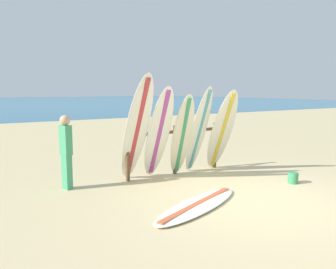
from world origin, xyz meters
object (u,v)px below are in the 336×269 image
object	(u,v)px
surfboard_leaning_left	(159,133)
surfboard_lying_on_sand	(198,205)
surfboard_leaning_center	(199,130)
sand_bucket	(293,178)
surfboard_rack	(175,143)
surfboard_leaning_center_left	(182,136)
beachgoer_standing	(66,149)
surfboard_leaning_center_right	(222,131)
surfboard_leaning_far_left	(137,129)

from	to	relation	value
surfboard_leaning_left	surfboard_lying_on_sand	world-z (taller)	surfboard_leaning_left
surfboard_leaning_center	sand_bucket	xyz separation A→B (m)	(1.19, -1.76, -0.92)
surfboard_rack	surfboard_leaning_center_left	distance (m)	0.43
beachgoer_standing	surfboard_lying_on_sand	bearing A→B (deg)	-54.37
surfboard_leaning_center_right	beachgoer_standing	distance (m)	3.62
surfboard_rack	surfboard_leaning_center_right	world-z (taller)	surfboard_leaning_center_right
surfboard_lying_on_sand	surfboard_leaning_far_left	bearing A→B (deg)	96.29
surfboard_leaning_left	surfboard_lying_on_sand	bearing A→B (deg)	-99.85
surfboard_leaning_left	sand_bucket	xyz separation A→B (m)	(2.28, -1.77, -0.92)
surfboard_leaning_center	surfboard_lying_on_sand	size ratio (longest dim) A/B	0.87
surfboard_leaning_center_right	sand_bucket	world-z (taller)	surfboard_leaning_center_right
surfboard_leaning_far_left	sand_bucket	world-z (taller)	surfboard_leaning_far_left
surfboard_rack	surfboard_leaning_center_right	size ratio (longest dim) A/B	1.27
surfboard_leaning_center	surfboard_lying_on_sand	xyz separation A→B (m)	(-1.41, -1.86, -1.00)
beachgoer_standing	sand_bucket	distance (m)	4.76
surfboard_rack	surfboard_leaning_center	bearing A→B (deg)	-28.31
surfboard_rack	surfboard_leaning_center	xyz separation A→B (m)	(0.50, -0.27, 0.30)
surfboard_rack	surfboard_leaning_center	size ratio (longest dim) A/B	1.22
surfboard_rack	sand_bucket	distance (m)	2.71
surfboard_leaning_center	surfboard_lying_on_sand	distance (m)	2.54
surfboard_leaning_center_left	surfboard_leaning_center	bearing A→B (deg)	10.06
surfboard_leaning_left	beachgoer_standing	world-z (taller)	surfboard_leaning_left
surfboard_leaning_center	surfboard_leaning_center_right	size ratio (longest dim) A/B	1.04
surfboard_leaning_far_left	surfboard_rack	bearing A→B (deg)	12.89
surfboard_rack	sand_bucket	size ratio (longest dim) A/B	10.79
surfboard_leaning_far_left	surfboard_leaning_left	bearing A→B (deg)	0.11
surfboard_leaning_center_right	surfboard_lying_on_sand	xyz separation A→B (m)	(-1.99, -1.71, -0.97)
surfboard_rack	beachgoer_standing	world-z (taller)	beachgoer_standing
surfboard_leaning_center_right	sand_bucket	bearing A→B (deg)	-68.93
beachgoer_standing	surfboard_rack	bearing A→B (deg)	-2.16
surfboard_rack	surfboard_leaning_left	distance (m)	0.71
surfboard_rack	surfboard_leaning_center_left	bearing A→B (deg)	-96.54
surfboard_leaning_far_left	surfboard_leaning_left	distance (m)	0.55
surfboard_rack	surfboard_leaning_center	world-z (taller)	surfboard_leaning_center
surfboard_leaning_far_left	sand_bucket	distance (m)	3.48
surfboard_leaning_center_left	surfboard_lying_on_sand	bearing A→B (deg)	-116.23
beachgoer_standing	sand_bucket	bearing A→B (deg)	-26.81
surfboard_leaning_center_right	sand_bucket	distance (m)	1.93
surfboard_leaning_center_left	sand_bucket	size ratio (longest dim) A/B	8.09
surfboard_leaning_far_left	surfboard_lying_on_sand	bearing A→B (deg)	-83.71
surfboard_rack	surfboard_leaning_center_left	size ratio (longest dim) A/B	1.33
sand_bucket	surfboard_leaning_center_left	bearing A→B (deg)	136.24
surfboard_leaning_far_left	beachgoer_standing	size ratio (longest dim) A/B	1.56
surfboard_leaning_center	beachgoer_standing	xyz separation A→B (m)	(-3.01, 0.36, -0.22)
surfboard_leaning_left	surfboard_leaning_center_left	distance (m)	0.56
surfboard_leaning_center_right	beachgoer_standing	world-z (taller)	surfboard_leaning_center_right
surfboard_leaning_far_left	surfboard_leaning_center_left	bearing A→B (deg)	-5.86
surfboard_leaning_center	sand_bucket	world-z (taller)	surfboard_leaning_center
surfboard_leaning_far_left	surfboard_leaning_center_right	distance (m)	2.21
surfboard_leaning_center_left	surfboard_lying_on_sand	world-z (taller)	surfboard_leaning_center_left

